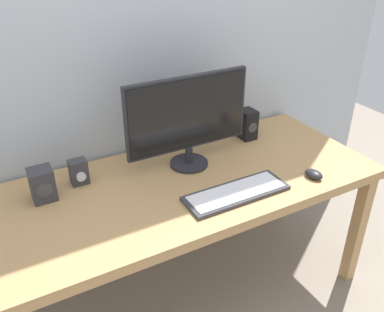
{
  "coord_description": "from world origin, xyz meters",
  "views": [
    {
      "loc": [
        -0.76,
        -1.43,
        1.76
      ],
      "look_at": [
        0.02,
        0.0,
        0.85
      ],
      "focal_mm": 38.55,
      "sensor_mm": 36.0,
      "label": 1
    }
  ],
  "objects_px": {
    "speaker_right": "(247,124)",
    "mouse": "(314,174)",
    "keyboard_primary": "(236,193)",
    "monitor": "(188,118)",
    "speaker_left": "(42,184)",
    "desk": "(188,192)",
    "audio_controller": "(79,172)"
  },
  "relations": [
    {
      "from": "keyboard_primary",
      "to": "audio_controller",
      "type": "xyz_separation_m",
      "value": [
        -0.57,
        0.42,
        0.05
      ]
    },
    {
      "from": "keyboard_primary",
      "to": "mouse",
      "type": "height_order",
      "value": "mouse"
    },
    {
      "from": "monitor",
      "to": "keyboard_primary",
      "type": "distance_m",
      "value": 0.42
    },
    {
      "from": "speaker_left",
      "to": "monitor",
      "type": "bearing_deg",
      "value": -2.83
    },
    {
      "from": "audio_controller",
      "to": "keyboard_primary",
      "type": "bearing_deg",
      "value": -36.46
    },
    {
      "from": "keyboard_primary",
      "to": "audio_controller",
      "type": "height_order",
      "value": "audio_controller"
    },
    {
      "from": "keyboard_primary",
      "to": "speaker_right",
      "type": "bearing_deg",
      "value": 50.23
    },
    {
      "from": "speaker_right",
      "to": "audio_controller",
      "type": "distance_m",
      "value": 0.94
    },
    {
      "from": "monitor",
      "to": "keyboard_primary",
      "type": "height_order",
      "value": "monitor"
    },
    {
      "from": "speaker_right",
      "to": "audio_controller",
      "type": "xyz_separation_m",
      "value": [
        -0.94,
        -0.01,
        -0.02
      ]
    },
    {
      "from": "monitor",
      "to": "mouse",
      "type": "bearing_deg",
      "value": -41.11
    },
    {
      "from": "audio_controller",
      "to": "monitor",
      "type": "bearing_deg",
      "value": -9.4
    },
    {
      "from": "monitor",
      "to": "speaker_left",
      "type": "height_order",
      "value": "monitor"
    },
    {
      "from": "speaker_right",
      "to": "audio_controller",
      "type": "bearing_deg",
      "value": -179.15
    },
    {
      "from": "keyboard_primary",
      "to": "mouse",
      "type": "bearing_deg",
      "value": -8.21
    },
    {
      "from": "desk",
      "to": "speaker_right",
      "type": "height_order",
      "value": "speaker_right"
    },
    {
      "from": "desk",
      "to": "mouse",
      "type": "height_order",
      "value": "mouse"
    },
    {
      "from": "keyboard_primary",
      "to": "speaker_right",
      "type": "height_order",
      "value": "speaker_right"
    },
    {
      "from": "monitor",
      "to": "speaker_right",
      "type": "distance_m",
      "value": 0.46
    },
    {
      "from": "desk",
      "to": "audio_controller",
      "type": "height_order",
      "value": "audio_controller"
    },
    {
      "from": "mouse",
      "to": "speaker_left",
      "type": "xyz_separation_m",
      "value": [
        -1.14,
        0.43,
        0.05
      ]
    },
    {
      "from": "keyboard_primary",
      "to": "speaker_right",
      "type": "relative_size",
      "value": 2.89
    },
    {
      "from": "keyboard_primary",
      "to": "speaker_left",
      "type": "height_order",
      "value": "speaker_left"
    },
    {
      "from": "desk",
      "to": "speaker_left",
      "type": "height_order",
      "value": "speaker_left"
    },
    {
      "from": "speaker_left",
      "to": "mouse",
      "type": "bearing_deg",
      "value": -20.68
    },
    {
      "from": "keyboard_primary",
      "to": "mouse",
      "type": "xyz_separation_m",
      "value": [
        0.4,
        -0.06,
        0.01
      ]
    },
    {
      "from": "monitor",
      "to": "keyboard_primary",
      "type": "xyz_separation_m",
      "value": [
        0.06,
        -0.34,
        -0.24
      ]
    },
    {
      "from": "speaker_right",
      "to": "mouse",
      "type": "bearing_deg",
      "value": -86.31
    },
    {
      "from": "desk",
      "to": "mouse",
      "type": "distance_m",
      "value": 0.59
    },
    {
      "from": "desk",
      "to": "speaker_right",
      "type": "relative_size",
      "value": 10.95
    },
    {
      "from": "speaker_right",
      "to": "audio_controller",
      "type": "height_order",
      "value": "speaker_right"
    },
    {
      "from": "monitor",
      "to": "speaker_left",
      "type": "relative_size",
      "value": 4.23
    }
  ]
}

